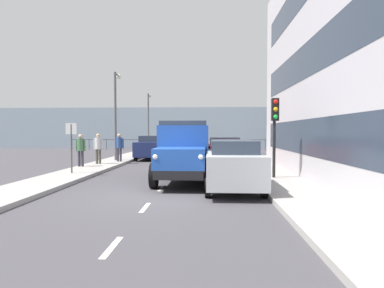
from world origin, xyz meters
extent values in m
plane|color=#423F44|center=(0.00, -8.86, 0.00)|extent=(80.00, 80.00, 0.00)
cube|color=#9E9993|center=(-4.47, -8.86, 0.07)|extent=(2.03, 36.96, 0.15)
cube|color=#9E9993|center=(4.47, -8.86, 0.07)|extent=(2.03, 36.96, 0.15)
cube|color=silver|center=(0.00, 4.68, 0.00)|extent=(0.12, 1.10, 0.01)
cube|color=silver|center=(0.00, 1.68, 0.00)|extent=(0.12, 1.10, 0.01)
cube|color=silver|center=(0.00, -1.24, 0.00)|extent=(0.12, 1.10, 0.01)
cube|color=silver|center=(0.00, -3.99, 0.00)|extent=(0.12, 1.10, 0.01)
cube|color=silver|center=(0.00, -6.44, 0.00)|extent=(0.12, 1.10, 0.01)
cube|color=silver|center=(0.00, -8.94, 0.00)|extent=(0.12, 1.10, 0.01)
cube|color=silver|center=(0.00, -11.56, 0.00)|extent=(0.12, 1.10, 0.01)
cube|color=silver|center=(0.00, -14.49, 0.00)|extent=(0.12, 1.10, 0.01)
cube|color=silver|center=(0.00, -17.46, 0.00)|extent=(0.12, 1.10, 0.01)
cube|color=silver|center=(0.00, -19.93, 0.00)|extent=(0.12, 1.10, 0.01)
cube|color=silver|center=(0.00, -22.68, 0.00)|extent=(0.12, 1.10, 0.01)
cube|color=silver|center=(0.00, -25.31, 0.00)|extent=(0.12, 1.10, 0.01)
cube|color=#2D3847|center=(-5.51, -2.09, 1.80)|extent=(0.08, 16.13, 1.40)
cube|color=#2D3847|center=(-5.51, -2.09, 4.80)|extent=(0.08, 16.13, 1.40)
cube|color=#8C9EAD|center=(0.00, -30.34, 2.50)|extent=(80.00, 0.80, 5.00)
cylinder|color=#4C5156|center=(-14.00, -26.74, 0.60)|extent=(0.08, 0.08, 1.20)
cylinder|color=#4C5156|center=(-12.00, -26.74, 0.60)|extent=(0.08, 0.08, 1.20)
cylinder|color=#4C5156|center=(-10.00, -26.74, 0.60)|extent=(0.08, 0.08, 1.20)
cylinder|color=#4C5156|center=(-8.00, -26.74, 0.60)|extent=(0.08, 0.08, 1.20)
cylinder|color=#4C5156|center=(-6.00, -26.74, 0.60)|extent=(0.08, 0.08, 1.20)
cylinder|color=#4C5156|center=(-4.00, -26.74, 0.60)|extent=(0.08, 0.08, 1.20)
cylinder|color=#4C5156|center=(-2.00, -26.74, 0.60)|extent=(0.08, 0.08, 1.20)
cylinder|color=#4C5156|center=(0.00, -26.74, 0.60)|extent=(0.08, 0.08, 1.20)
cylinder|color=#4C5156|center=(2.00, -26.74, 0.60)|extent=(0.08, 0.08, 1.20)
cylinder|color=#4C5156|center=(4.00, -26.74, 0.60)|extent=(0.08, 0.08, 1.20)
cylinder|color=#4C5156|center=(6.00, -26.74, 0.60)|extent=(0.08, 0.08, 1.20)
cylinder|color=#4C5156|center=(8.00, -26.74, 0.60)|extent=(0.08, 0.08, 1.20)
cylinder|color=#4C5156|center=(10.00, -26.74, 0.60)|extent=(0.08, 0.08, 1.20)
cylinder|color=#4C5156|center=(12.00, -26.74, 0.60)|extent=(0.08, 0.08, 1.20)
cylinder|color=#4C5156|center=(14.00, -26.74, 0.60)|extent=(0.08, 0.08, 1.20)
cube|color=#4C5156|center=(0.00, -26.74, 1.12)|extent=(28.00, 0.08, 0.08)
cube|color=black|center=(-0.70, -3.01, 0.60)|extent=(1.64, 5.60, 0.30)
cube|color=#1E479E|center=(-0.70, -1.16, 1.10)|extent=(1.72, 1.90, 0.70)
cube|color=silver|center=(-0.70, -0.26, 1.07)|extent=(1.16, 0.08, 0.56)
sphere|color=white|center=(-1.43, -0.26, 1.20)|extent=(0.20, 0.20, 0.20)
sphere|color=white|center=(0.04, -0.26, 1.20)|extent=(0.20, 0.20, 0.20)
cube|color=#1E479E|center=(-0.70, -2.67, 1.67)|extent=(1.93, 1.34, 1.15)
cube|color=#2D3847|center=(-0.70, -2.67, 2.15)|extent=(1.78, 1.23, 0.56)
cube|color=#2D2319|center=(-0.70, -4.35, 0.83)|extent=(2.10, 2.80, 0.16)
cube|color=black|center=(-1.71, -4.35, 1.15)|extent=(0.08, 2.80, 0.56)
cube|color=black|center=(0.31, -4.35, 1.15)|extent=(0.08, 2.80, 0.56)
cylinder|color=black|center=(-1.66, -1.33, 0.45)|extent=(0.24, 0.90, 0.90)
cylinder|color=black|center=(0.27, -1.33, 0.45)|extent=(0.24, 0.90, 0.90)
cylinder|color=black|center=(-1.66, -4.55, 0.45)|extent=(0.24, 0.90, 0.90)
cylinder|color=black|center=(0.27, -4.55, 0.45)|extent=(0.24, 0.90, 0.90)
cube|color=#B7BABF|center=(-2.51, -1.18, 0.80)|extent=(1.79, 4.58, 1.00)
cube|color=#2D3847|center=(-2.51, -0.98, 1.51)|extent=(1.47, 2.52, 0.42)
cylinder|color=black|center=(-1.66, -2.60, 0.30)|extent=(0.18, 0.60, 0.60)
cylinder|color=black|center=(-3.36, -2.60, 0.30)|extent=(0.18, 0.60, 0.60)
cylinder|color=black|center=(-1.66, 0.24, 0.30)|extent=(0.18, 0.60, 0.60)
cylinder|color=black|center=(-3.36, 0.24, 0.30)|extent=(0.18, 0.60, 0.60)
cube|color=#B21E1E|center=(-2.51, -7.71, 0.80)|extent=(1.84, 4.11, 1.00)
cube|color=#2D3847|center=(-2.51, -7.51, 1.51)|extent=(1.51, 2.26, 0.42)
cylinder|color=black|center=(-1.63, -8.98, 0.30)|extent=(0.18, 0.60, 0.60)
cylinder|color=black|center=(-3.39, -8.98, 0.30)|extent=(0.18, 0.60, 0.60)
cylinder|color=black|center=(-1.63, -6.43, 0.30)|extent=(0.18, 0.60, 0.60)
cylinder|color=black|center=(-3.39, -6.43, 0.30)|extent=(0.18, 0.60, 0.60)
cube|color=navy|center=(2.51, -13.41, 0.80)|extent=(1.70, 4.34, 1.00)
cube|color=#2D3847|center=(2.51, -13.61, 1.51)|extent=(1.40, 2.39, 0.42)
cylinder|color=black|center=(1.70, -12.06, 0.30)|extent=(0.18, 0.60, 0.60)
cylinder|color=black|center=(3.32, -12.06, 0.30)|extent=(0.18, 0.60, 0.60)
cylinder|color=black|center=(1.70, -14.75, 0.30)|extent=(0.18, 0.60, 0.60)
cylinder|color=black|center=(3.32, -14.75, 0.30)|extent=(0.18, 0.60, 0.60)
cylinder|color=#383342|center=(5.09, -7.03, 0.57)|extent=(0.14, 0.14, 0.84)
cylinder|color=#383342|center=(5.27, -7.03, 0.57)|extent=(0.14, 0.14, 0.84)
cylinder|color=#47724C|center=(5.18, -7.03, 1.32)|extent=(0.34, 0.34, 0.66)
cylinder|color=#47724C|center=(4.96, -7.03, 1.28)|extent=(0.09, 0.09, 0.61)
cylinder|color=#47724C|center=(5.40, -7.03, 1.28)|extent=(0.09, 0.09, 0.61)
sphere|color=tan|center=(5.18, -7.03, 1.76)|extent=(0.23, 0.23, 0.23)
cylinder|color=#4C473D|center=(4.63, -8.50, 0.58)|extent=(0.14, 0.14, 0.85)
cylinder|color=#4C473D|center=(4.81, -8.50, 0.58)|extent=(0.14, 0.14, 0.85)
cylinder|color=silver|center=(4.72, -8.50, 1.34)|extent=(0.34, 0.34, 0.67)
cylinder|color=silver|center=(4.50, -8.50, 1.30)|extent=(0.09, 0.09, 0.62)
cylinder|color=silver|center=(4.94, -8.50, 1.30)|extent=(0.09, 0.09, 0.62)
sphere|color=tan|center=(4.72, -8.50, 1.79)|extent=(0.23, 0.23, 0.23)
cylinder|color=#383342|center=(3.83, -10.07, 0.57)|extent=(0.14, 0.14, 0.84)
cylinder|color=#383342|center=(4.01, -10.07, 0.57)|extent=(0.14, 0.14, 0.84)
cylinder|color=#2D4C8C|center=(3.92, -10.07, 1.33)|extent=(0.34, 0.34, 0.67)
cylinder|color=#2D4C8C|center=(3.70, -10.07, 1.29)|extent=(0.09, 0.09, 0.61)
cylinder|color=#2D4C8C|center=(4.14, -10.07, 1.29)|extent=(0.09, 0.09, 0.61)
sphere|color=tan|center=(3.92, -10.07, 1.77)|extent=(0.23, 0.23, 0.23)
cylinder|color=black|center=(-4.34, -3.25, 1.75)|extent=(0.12, 0.12, 3.20)
cube|color=black|center=(-4.34, -3.11, 2.90)|extent=(0.28, 0.24, 0.90)
sphere|color=red|center=(-4.34, -2.99, 3.20)|extent=(0.18, 0.18, 0.18)
sphere|color=orange|center=(-4.34, -2.99, 2.90)|extent=(0.18, 0.18, 0.18)
sphere|color=green|center=(-4.34, -2.99, 2.60)|extent=(0.18, 0.18, 0.18)
cylinder|color=#59595B|center=(4.42, -11.03, 3.03)|extent=(0.16, 0.16, 5.75)
cylinder|color=#59595B|center=(4.42, -11.48, 5.80)|extent=(0.10, 0.90, 0.10)
sphere|color=silver|center=(4.42, -11.93, 5.75)|extent=(0.32, 0.32, 0.32)
cylinder|color=#59595B|center=(4.34, -22.35, 2.98)|extent=(0.16, 0.16, 5.67)
cylinder|color=#59595B|center=(4.34, -22.80, 5.72)|extent=(0.10, 0.90, 0.10)
sphere|color=silver|center=(4.34, -23.25, 5.67)|extent=(0.32, 0.32, 0.32)
cylinder|color=#4C4C4C|center=(4.50, -4.26, 1.25)|extent=(0.07, 0.07, 2.20)
cube|color=silver|center=(4.50, -4.26, 2.15)|extent=(0.50, 0.04, 0.50)
camera|label=1|loc=(-1.68, 10.25, 2.01)|focal=30.80mm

